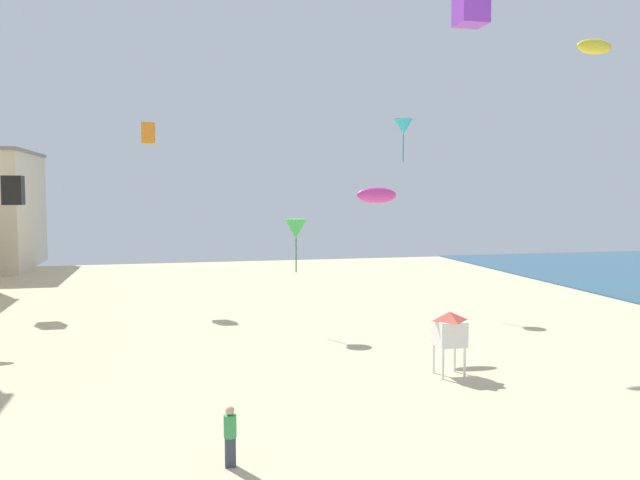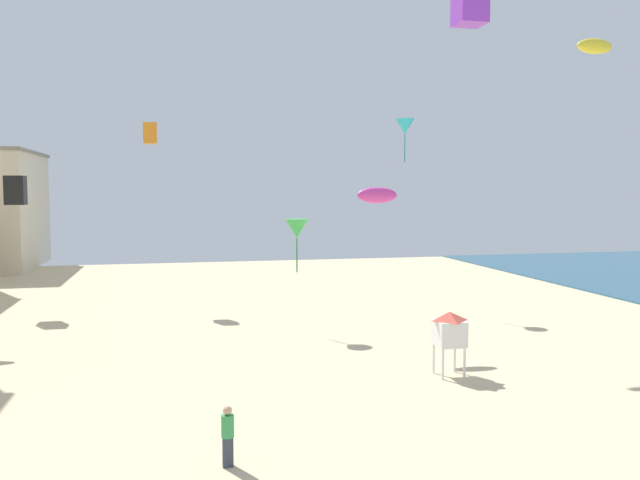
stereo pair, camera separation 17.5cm
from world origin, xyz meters
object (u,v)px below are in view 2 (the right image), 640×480
object	(u,v)px
kite_green_delta	(297,229)
kite_yellow_parafoil	(595,46)
kite_magenta_parafoil	(377,195)
kite_black_box	(15,190)
kite_purple_box	(470,1)
kite_cyan_delta	(405,127)
kite_flyer	(228,433)
kite_orange_box	(150,133)
lifeguard_stand	(449,330)

from	to	relation	value
kite_green_delta	kite_yellow_parafoil	world-z (taller)	kite_yellow_parafoil
kite_magenta_parafoil	kite_black_box	xyz separation A→B (m)	(-18.51, 13.23, 0.24)
kite_purple_box	kite_black_box	distance (m)	29.99
kite_purple_box	kite_cyan_delta	size ratio (longest dim) A/B	0.54
kite_flyer	kite_magenta_parafoil	bearing A→B (deg)	158.19
kite_purple_box	kite_flyer	bearing A→B (deg)	-162.38
kite_green_delta	kite_cyan_delta	world-z (taller)	kite_cyan_delta
kite_flyer	kite_orange_box	size ratio (longest dim) A/B	1.23
kite_yellow_parafoil	kite_cyan_delta	xyz separation A→B (m)	(-0.53, 17.86, -1.13)
kite_magenta_parafoil	kite_cyan_delta	bearing A→B (deg)	63.21
kite_magenta_parafoil	kite_black_box	world-z (taller)	kite_black_box
kite_purple_box	kite_magenta_parafoil	bearing A→B (deg)	89.39
kite_yellow_parafoil	kite_orange_box	size ratio (longest dim) A/B	1.04
kite_flyer	kite_orange_box	distance (m)	28.61
kite_magenta_parafoil	kite_yellow_parafoil	world-z (taller)	kite_yellow_parafoil
kite_orange_box	kite_yellow_parafoil	bearing A→B (deg)	-54.78
kite_cyan_delta	kite_orange_box	size ratio (longest dim) A/B	2.00
kite_black_box	kite_orange_box	distance (m)	8.76
lifeguard_stand	kite_black_box	size ratio (longest dim) A/B	1.46
lifeguard_stand	kite_black_box	distance (m)	27.81
kite_green_delta	lifeguard_stand	bearing A→B (deg)	-65.07
kite_flyer	kite_yellow_parafoil	distance (m)	18.05
lifeguard_stand	kite_cyan_delta	world-z (taller)	kite_cyan_delta
kite_cyan_delta	lifeguard_stand	bearing A→B (deg)	-103.47
kite_magenta_parafoil	kite_cyan_delta	size ratio (longest dim) A/B	0.72
kite_purple_box	kite_cyan_delta	distance (m)	20.03
kite_purple_box	kite_black_box	xyz separation A→B (m)	(-18.41, 22.94, -5.89)
kite_yellow_parafoil	kite_orange_box	xyz separation A→B (m)	(-16.03, 22.70, -1.43)
kite_flyer	lifeguard_stand	world-z (taller)	lifeguard_stand
kite_yellow_parafoil	kite_magenta_parafoil	bearing A→B (deg)	123.14
kite_yellow_parafoil	kite_orange_box	bearing A→B (deg)	125.22
kite_magenta_parafoil	kite_cyan_delta	xyz separation A→B (m)	(4.85, 9.61, 4.18)
lifeguard_stand	kite_purple_box	xyz separation A→B (m)	(-1.31, -4.11, 11.35)
kite_purple_box	kite_green_delta	distance (m)	15.83
kite_purple_box	kite_green_delta	size ratio (longest dim) A/B	0.52
kite_flyer	kite_orange_box	bearing A→B (deg)	-162.93
lifeguard_stand	kite_black_box	bearing A→B (deg)	155.24
lifeguard_stand	kite_cyan_delta	bearing A→B (deg)	95.43
kite_purple_box	kite_cyan_delta	world-z (taller)	kite_purple_box
kite_green_delta	kite_yellow_parafoil	bearing A→B (deg)	-54.60
lifeguard_stand	kite_orange_box	world-z (taller)	kite_orange_box
kite_black_box	kite_yellow_parafoil	bearing A→B (deg)	-41.95
kite_magenta_parafoil	kite_orange_box	world-z (taller)	kite_orange_box
kite_black_box	kite_cyan_delta	bearing A→B (deg)	-8.82
kite_purple_box	kite_yellow_parafoil	world-z (taller)	kite_purple_box
kite_orange_box	kite_magenta_parafoil	bearing A→B (deg)	-53.63
kite_black_box	kite_green_delta	bearing A→B (deg)	-31.74
kite_magenta_parafoil	kite_green_delta	size ratio (longest dim) A/B	0.70
kite_yellow_parafoil	kite_cyan_delta	size ratio (longest dim) A/B	0.52
kite_purple_box	kite_orange_box	bearing A→B (deg)	113.57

